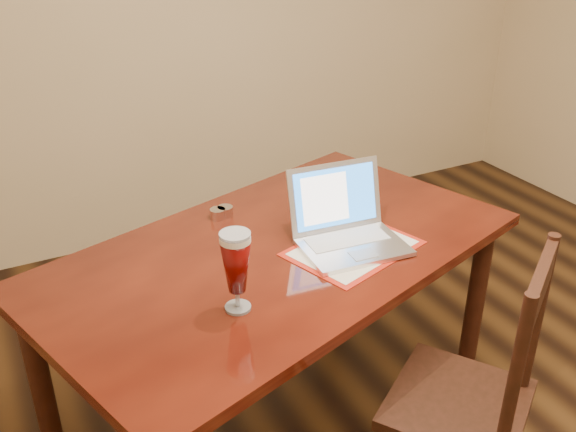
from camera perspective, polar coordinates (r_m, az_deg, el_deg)
dining_table at (r=2.32m, az=-0.71°, el=-4.81°), size 1.92×1.43×1.07m
dining_chair at (r=2.20m, az=15.90°, el=-15.44°), size 0.60×0.59×1.04m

